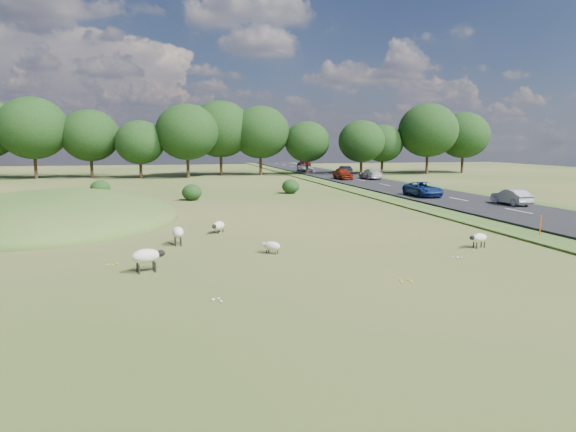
% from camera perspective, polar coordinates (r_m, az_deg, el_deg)
% --- Properties ---
extents(ground, '(160.00, 160.00, 0.00)m').
position_cam_1_polar(ground, '(44.67, -7.03, 1.48)').
color(ground, '#325219').
rests_on(ground, ground).
extents(mound, '(16.00, 20.00, 4.00)m').
position_cam_1_polar(mound, '(37.32, -24.40, -0.49)').
color(mound, '#33561E').
rests_on(mound, ground).
extents(road, '(8.00, 150.00, 0.25)m').
position_cam_1_polar(road, '(59.60, 11.48, 3.16)').
color(road, black).
rests_on(road, ground).
extents(treeline, '(96.28, 14.66, 11.70)m').
position_cam_1_polar(treeline, '(79.68, -10.47, 9.04)').
color(treeline, black).
rests_on(treeline, ground).
extents(shrubs, '(20.43, 7.70, 1.55)m').
position_cam_1_polar(shrubs, '(50.34, -10.98, 2.99)').
color(shrubs, black).
rests_on(shrubs, ground).
extents(marker_post, '(0.06, 0.06, 1.20)m').
position_cam_1_polar(marker_post, '(31.25, 26.23, -1.04)').
color(marker_post, '#D8590C').
rests_on(marker_post, ground).
extents(sheep_0, '(0.97, 1.17, 0.68)m').
position_cam_1_polar(sheep_0, '(29.60, -7.75, -1.08)').
color(sheep_0, beige).
rests_on(sheep_0, ground).
extents(sheep_1, '(1.05, 0.60, 0.74)m').
position_cam_1_polar(sheep_1, '(26.83, 20.44, -2.29)').
color(sheep_1, beige).
rests_on(sheep_1, ground).
extents(sheep_2, '(0.59, 1.29, 0.94)m').
position_cam_1_polar(sheep_2, '(26.46, -12.15, -1.78)').
color(sheep_2, beige).
rests_on(sheep_2, ground).
extents(sheep_3, '(1.39, 0.86, 0.96)m').
position_cam_1_polar(sheep_3, '(21.19, -15.41, -4.31)').
color(sheep_3, beige).
rests_on(sheep_3, ground).
extents(sheep_4, '(0.95, 0.91, 0.58)m').
position_cam_1_polar(sheep_4, '(23.95, -1.85, -3.34)').
color(sheep_4, beige).
rests_on(sheep_4, ground).
extents(car_1, '(1.38, 3.95, 1.30)m').
position_cam_1_polar(car_1, '(80.84, 6.29, 5.09)').
color(car_1, black).
rests_on(car_1, road).
extents(car_2, '(2.01, 4.93, 1.43)m').
position_cam_1_polar(car_2, '(104.96, 1.80, 5.86)').
color(car_2, maroon).
rests_on(car_2, road).
extents(car_3, '(2.03, 4.40, 1.22)m').
position_cam_1_polar(car_3, '(88.98, 1.93, 5.38)').
color(car_3, white).
rests_on(car_3, road).
extents(car_4, '(1.31, 3.75, 1.23)m').
position_cam_1_polar(car_4, '(44.48, 23.56, 1.96)').
color(car_4, '#94959B').
rests_on(car_4, road).
extents(car_5, '(1.79, 4.44, 1.51)m').
position_cam_1_polar(car_5, '(69.78, 6.11, 4.70)').
color(car_5, maroon).
rests_on(car_5, road).
extents(car_6, '(2.17, 4.72, 1.31)m').
position_cam_1_polar(car_6, '(48.79, 14.77, 2.90)').
color(car_6, navy).
rests_on(car_6, road).
extents(car_7, '(1.97, 4.85, 1.41)m').
position_cam_1_polar(car_7, '(70.63, 9.17, 4.64)').
color(car_7, silver).
rests_on(car_7, road).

